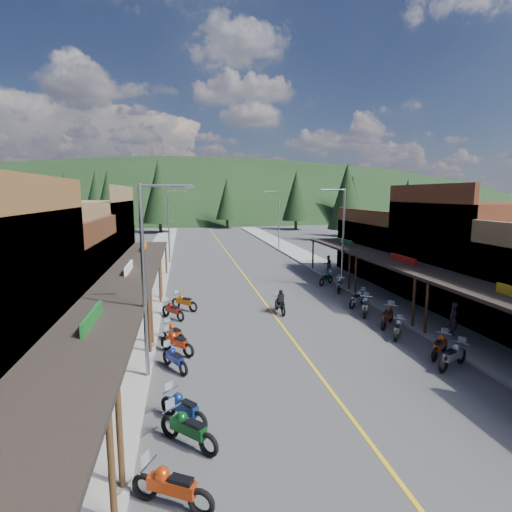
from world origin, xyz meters
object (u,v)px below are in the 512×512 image
pine_5 (345,192)px  pine_8 (67,205)px  pine_11 (347,196)px  pine_3 (227,199)px  bike_east_4 (453,355)px  pine_6 (407,198)px  pine_10 (109,198)px  streetlight_1 (170,223)px  bike_east_7 (388,315)px  shop_west_3 (78,246)px  bike_west_2 (172,485)px  pine_9 (352,201)px  shop_east_2 (472,254)px  pine_1 (96,195)px  bike_east_6 (398,328)px  pedestrian_east_a (453,319)px  bike_east_11 (326,278)px  bike_east_10 (340,284)px  bike_west_7 (174,332)px  pine_2 (159,192)px  bike_west_3 (188,427)px  streetlight_2 (342,233)px  bike_east_5 (440,345)px  bike_west_8 (173,309)px  pedestrian_east_b (328,264)px  bike_east_9 (358,298)px  streetlight_3 (278,217)px  shop_west_2 (36,284)px  bike_east_8 (365,305)px  bike_west_6 (177,342)px  bike_west_5 (175,358)px  bike_west_4 (183,406)px  shop_east_3 (397,249)px  streetlight_0 (147,273)px

pine_5 → pine_8: size_ratio=1.40×
pine_11 → pine_5: bearing=67.6°
pine_3 → bike_east_4: 73.59m
pine_6 → pine_10: pine_10 is taller
streetlight_1 → bike_east_7: 27.18m
shop_west_3 → pine_5: 77.38m
shop_west_3 → bike_west_2: 25.89m
pine_3 → pine_9: size_ratio=1.02×
shop_east_2 → pine_1: 78.14m
bike_east_6 → pedestrian_east_a: 2.95m
bike_east_11 → pedestrian_east_a: size_ratio=1.15×
bike_east_10 → bike_east_11: bearing=119.9°
pine_5 → bike_west_7: pine_5 is taller
pine_2 → pine_8: (-12.00, -18.00, -2.01)m
pine_5 → bike_west_3: 92.08m
bike_east_7 → streetlight_2: bearing=125.9°
bike_east_5 → bike_west_8: bearing=-162.3°
pine_6 → pedestrian_east_a: (-37.55, -67.92, -5.44)m
streetlight_2 → bike_east_7: (-0.98, -9.61, -3.80)m
pine_3 → pedestrian_east_b: pine_3 is taller
bike_west_2 → pine_11: bearing=2.5°
pine_2 → bike_east_9: (15.99, -55.55, -7.38)m
bike_east_9 → streetlight_3: bearing=140.8°
pine_9 → bike_east_7: size_ratio=4.68×
bike_west_3 → pedestrian_east_a: size_ratio=1.25×
pine_10 → streetlight_2: bearing=-59.3°
bike_west_8 → bike_east_6: (11.87, -5.41, -0.06)m
pine_5 → pine_6: pine_5 is taller
shop_west_2 → bike_east_8: bearing=-3.1°
pine_1 → bike_east_9: 74.21m
shop_east_2 → pedestrian_east_a: shop_east_2 is taller
pine_6 → bike_west_6: pine_6 is taller
pine_11 → pine_6: bearing=45.0°
bike_east_7 → bike_east_9: bike_east_7 is taller
shop_west_3 → streetlight_3: (20.74, 18.70, 0.94)m
streetlight_1 → bike_west_6: bearing=-87.8°
shop_west_3 → bike_west_6: (7.83, -14.86, -2.90)m
pine_11 → bike_east_5: (-13.79, -44.09, -6.60)m
pine_8 → bike_west_5: size_ratio=5.01×
streetlight_2 → bike_east_4: size_ratio=3.68×
streetlight_2 → pine_1: 69.35m
pine_11 → bike_west_4: size_ratio=5.81×
pine_3 → bike_east_6: pine_3 is taller
streetlight_2 → bike_west_2: size_ratio=3.65×
shop_east_3 → bike_east_11: (-7.54, -2.09, -1.94)m
bike_west_6 → pine_3: bearing=38.1°
streetlight_0 → pine_3: bearing=81.4°
bike_west_3 → pine_9: bearing=16.8°
streetlight_2 → pine_3: size_ratio=0.73×
bike_west_2 → bike_east_8: 18.08m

